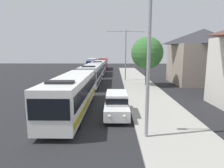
% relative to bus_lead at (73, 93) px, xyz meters
% --- Properties ---
extents(bus_lead, '(2.58, 11.66, 3.21)m').
position_rel_bus_lead_xyz_m(bus_lead, '(0.00, 0.00, 0.00)').
color(bus_lead, silver).
rests_on(bus_lead, ground_plane).
extents(bus_second_in_line, '(2.58, 11.48, 3.21)m').
position_rel_bus_lead_xyz_m(bus_second_in_line, '(-0.00, 13.52, -0.00)').
color(bus_second_in_line, silver).
rests_on(bus_second_in_line, ground_plane).
extents(bus_middle, '(2.58, 11.10, 3.21)m').
position_rel_bus_lead_xyz_m(bus_middle, '(-0.00, 26.96, -0.00)').
color(bus_middle, silver).
rests_on(bus_middle, ground_plane).
extents(bus_fourth_in_line, '(2.58, 12.09, 3.21)m').
position_rel_bus_lead_xyz_m(bus_fourth_in_line, '(0.00, 40.75, 0.00)').
color(bus_fourth_in_line, maroon).
rests_on(bus_fourth_in_line, ground_plane).
extents(white_suv, '(1.86, 4.83, 1.90)m').
position_rel_bus_lead_xyz_m(white_suv, '(3.70, -0.93, -0.66)').
color(white_suv, white).
rests_on(white_suv, ground_plane).
extents(box_truck_oncoming, '(2.35, 8.02, 3.15)m').
position_rel_bus_lead_xyz_m(box_truck_oncoming, '(-3.30, 41.47, 0.02)').
color(box_truck_oncoming, navy).
rests_on(box_truck_oncoming, ground_plane).
extents(streetlamp_near, '(5.53, 0.28, 8.55)m').
position_rel_bus_lead_xyz_m(streetlamp_near, '(5.40, -5.02, 3.64)').
color(streetlamp_near, gray).
rests_on(streetlamp_near, sidewalk).
extents(streetlamp_mid, '(6.35, 0.28, 8.56)m').
position_rel_bus_lead_xyz_m(streetlamp_mid, '(5.40, 17.54, 3.71)').
color(streetlamp_mid, gray).
rests_on(streetlamp_mid, sidewalk).
extents(roadside_tree, '(4.69, 4.69, 7.12)m').
position_rel_bus_lead_xyz_m(roadside_tree, '(8.29, 12.77, 3.22)').
color(roadside_tree, '#4C3823').
rests_on(roadside_tree, sidewalk).
extents(house_distant_gabled, '(9.21, 8.69, 8.61)m').
position_rel_bus_lead_xyz_m(house_distant_gabled, '(17.37, 15.11, 2.70)').
color(house_distant_gabled, gray).
rests_on(house_distant_gabled, ground_plane).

